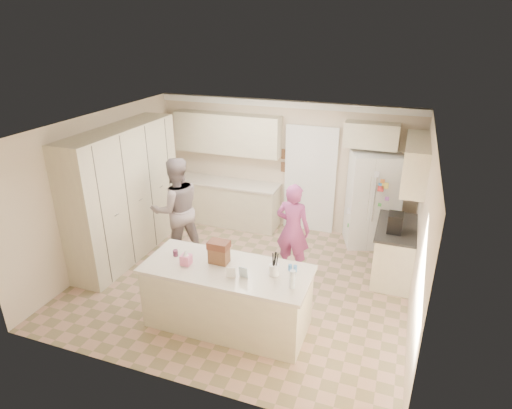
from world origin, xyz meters
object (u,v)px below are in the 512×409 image
(utensil_crock, at_px, (274,270))
(dollhouse_body, at_px, (219,255))
(tissue_box, at_px, (186,260))
(teen_boy, at_px, (177,209))
(refrigerator, at_px, (373,200))
(island_base, at_px, (227,298))
(coffee_maker, at_px, (395,223))
(teen_girl, at_px, (293,230))

(utensil_crock, xyz_separation_m, dollhouse_body, (-0.80, 0.05, 0.04))
(tissue_box, xyz_separation_m, teen_boy, (-1.04, 1.58, -0.06))
(tissue_box, height_order, teen_boy, teen_boy)
(refrigerator, bearing_deg, island_base, -133.99)
(coffee_maker, xyz_separation_m, tissue_box, (-2.60, -2.00, -0.07))
(tissue_box, xyz_separation_m, teen_girl, (1.02, 1.75, -0.19))
(island_base, height_order, teen_boy, teen_boy)
(island_base, height_order, dollhouse_body, dollhouse_body)
(refrigerator, xyz_separation_m, teen_boy, (-3.20, -1.69, 0.03))
(utensil_crock, bearing_deg, teen_girl, 96.25)
(refrigerator, distance_m, teen_boy, 3.62)
(island_base, relative_size, teen_boy, 1.18)
(dollhouse_body, height_order, teen_girl, teen_girl)
(teen_boy, bearing_deg, island_base, 93.10)
(refrigerator, xyz_separation_m, coffee_maker, (0.45, -1.27, 0.17))
(utensil_crock, bearing_deg, coffee_maker, 52.88)
(teen_boy, bearing_deg, teen_girl, 140.75)
(utensil_crock, height_order, teen_boy, teen_boy)
(utensil_crock, xyz_separation_m, teen_girl, (-0.18, 1.60, -0.20))
(island_base, bearing_deg, teen_girl, 73.98)
(refrigerator, xyz_separation_m, teen_girl, (-1.13, -1.52, -0.10))
(island_base, height_order, teen_girl, teen_girl)
(refrigerator, height_order, teen_girl, refrigerator)
(refrigerator, relative_size, dollhouse_body, 6.92)
(refrigerator, height_order, dollhouse_body, refrigerator)
(utensil_crock, distance_m, tissue_box, 1.21)
(coffee_maker, relative_size, teen_boy, 0.16)
(coffee_maker, distance_m, island_base, 2.87)
(coffee_maker, bearing_deg, utensil_crock, -127.12)
(coffee_maker, relative_size, dollhouse_body, 1.15)
(coffee_maker, height_order, tissue_box, coffee_maker)
(dollhouse_body, bearing_deg, coffee_maker, 39.29)
(dollhouse_body, bearing_deg, teen_boy, 136.25)
(island_base, bearing_deg, teen_boy, 137.08)
(tissue_box, relative_size, teen_girl, 0.09)
(refrigerator, distance_m, island_base, 3.59)
(utensil_crock, xyz_separation_m, teen_boy, (-2.24, 1.43, -0.07))
(refrigerator, bearing_deg, tissue_box, -140.53)
(island_base, bearing_deg, dollhouse_body, 146.31)
(dollhouse_body, xyz_separation_m, teen_boy, (-1.44, 1.38, -0.10))
(utensil_crock, relative_size, teen_boy, 0.08)
(teen_girl, bearing_deg, refrigerator, -120.90)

